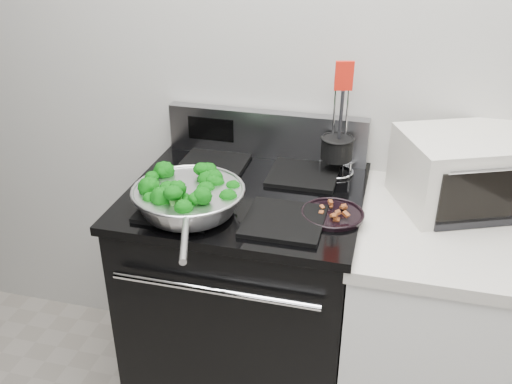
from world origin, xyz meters
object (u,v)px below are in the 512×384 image
(skillet, at_px, (189,198))
(toaster_oven, at_px, (467,171))
(bacon_plate, at_px, (333,211))
(utensil_holder, at_px, (336,154))
(gas_range, at_px, (247,299))

(skillet, bearing_deg, toaster_oven, 3.66)
(bacon_plate, bearing_deg, toaster_oven, 31.08)
(skillet, height_order, bacon_plate, skillet)
(utensil_holder, bearing_deg, toaster_oven, -23.45)
(utensil_holder, height_order, toaster_oven, utensil_holder)
(gas_range, relative_size, bacon_plate, 5.69)
(skillet, bearing_deg, utensil_holder, 26.84)
(bacon_plate, bearing_deg, gas_range, 163.02)
(gas_range, bearing_deg, bacon_plate, -16.98)
(bacon_plate, distance_m, utensil_holder, 0.32)
(toaster_oven, bearing_deg, skillet, 178.86)
(bacon_plate, height_order, utensil_holder, utensil_holder)
(bacon_plate, xyz_separation_m, utensil_holder, (-0.03, 0.31, 0.06))
(skillet, distance_m, toaster_oven, 0.91)
(utensil_holder, distance_m, toaster_oven, 0.44)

